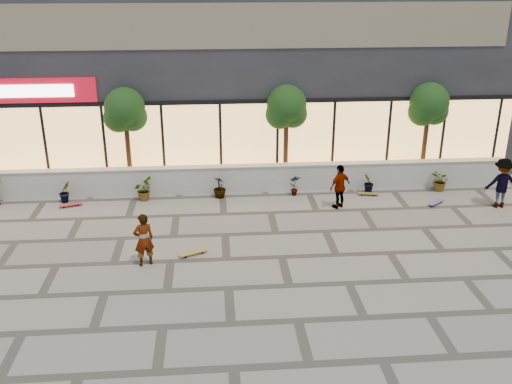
{
  "coord_description": "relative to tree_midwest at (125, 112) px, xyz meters",
  "views": [
    {
      "loc": [
        -0.31,
        -13.2,
        8.03
      ],
      "look_at": [
        1.02,
        3.63,
        1.3
      ],
      "focal_mm": 40.0,
      "sensor_mm": 36.0,
      "label": 1
    }
  ],
  "objects": [
    {
      "name": "skateboard_right_near",
      "position": [
        8.95,
        -1.5,
        -2.91
      ],
      "size": [
        0.78,
        0.34,
        0.09
      ],
      "rotation": [
        0.0,
        0.0,
        -0.2
      ],
      "color": "olive",
      "rests_on": "ground"
    },
    {
      "name": "retail_building",
      "position": [
        3.5,
        4.79,
        1.26
      ],
      "size": [
        24.0,
        9.17,
        8.5
      ],
      "color": "#25252A",
      "rests_on": "ground"
    },
    {
      "name": "tree_east",
      "position": [
        11.5,
        0.0,
        0.0
      ],
      "size": [
        1.6,
        1.5,
        3.92
      ],
      "color": "#472619",
      "rests_on": "ground"
    },
    {
      "name": "ground",
      "position": [
        3.5,
        -7.7,
        -2.99
      ],
      "size": [
        80.0,
        80.0,
        0.0
      ],
      "primitive_type": "plane",
      "color": "gray",
      "rests_on": "ground"
    },
    {
      "name": "shrub_g",
      "position": [
        11.8,
        -1.25,
        -2.58
      ],
      "size": [
        0.77,
        0.84,
        0.81
      ],
      "primitive_type": "imported",
      "rotation": [
        0.0,
        0.0,
        4.92
      ],
      "color": "#113714",
      "rests_on": "ground"
    },
    {
      "name": "shrub_e",
      "position": [
        6.2,
        -1.25,
        -2.58
      ],
      "size": [
        0.46,
        0.35,
        0.81
      ],
      "primitive_type": "imported",
      "rotation": [
        0.0,
        0.0,
        3.28
      ],
      "color": "#113714",
      "rests_on": "ground"
    },
    {
      "name": "skateboard_right_far",
      "position": [
        11.16,
        -2.53,
        -2.9
      ],
      "size": [
        0.76,
        0.66,
        0.1
      ],
      "rotation": [
        0.0,
        0.0,
        0.67
      ],
      "color": "#574A88",
      "rests_on": "ground"
    },
    {
      "name": "tree_mideast",
      "position": [
        6.0,
        0.0,
        0.0
      ],
      "size": [
        1.6,
        1.5,
        3.92
      ],
      "color": "#472619",
      "rests_on": "ground"
    },
    {
      "name": "tree_midwest",
      "position": [
        0.0,
        0.0,
        0.0
      ],
      "size": [
        1.6,
        1.5,
        3.92
      ],
      "color": "#472619",
      "rests_on": "ground"
    },
    {
      "name": "skateboard_center",
      "position": [
        2.51,
        -5.74,
        -2.9
      ],
      "size": [
        0.89,
        0.57,
        0.11
      ],
      "rotation": [
        0.0,
        0.0,
        0.44
      ],
      "color": "olive",
      "rests_on": "ground"
    },
    {
      "name": "shrub_d",
      "position": [
        3.4,
        -1.25,
        -2.58
      ],
      "size": [
        0.64,
        0.64,
        0.81
      ],
      "primitive_type": "imported",
      "rotation": [
        0.0,
        0.0,
        2.46
      ],
      "color": "#113714",
      "rests_on": "ground"
    },
    {
      "name": "shrub_b",
      "position": [
        -2.2,
        -1.25,
        -2.58
      ],
      "size": [
        0.57,
        0.57,
        0.81
      ],
      "primitive_type": "imported",
      "rotation": [
        0.0,
        0.0,
        0.82
      ],
      "color": "#113714",
      "rests_on": "ground"
    },
    {
      "name": "skater_center",
      "position": [
        1.16,
        -6.21,
        -2.19
      ],
      "size": [
        0.68,
        0.57,
        1.59
      ],
      "primitive_type": "imported",
      "rotation": [
        0.0,
        0.0,
        3.52
      ],
      "color": "silver",
      "rests_on": "ground"
    },
    {
      "name": "skater_right_near",
      "position": [
        7.61,
        -2.54,
        -2.18
      ],
      "size": [
        1.0,
        0.84,
        1.6
      ],
      "primitive_type": "imported",
      "rotation": [
        0.0,
        0.0,
        3.72
      ],
      "color": "silver",
      "rests_on": "ground"
    },
    {
      "name": "skateboard_left",
      "position": [
        -1.94,
        -1.71,
        -2.91
      ],
      "size": [
        0.82,
        0.45,
        0.1
      ],
      "rotation": [
        0.0,
        0.0,
        0.33
      ],
      "color": "red",
      "rests_on": "ground"
    },
    {
      "name": "planter_wall",
      "position": [
        3.5,
        -0.7,
        -2.46
      ],
      "size": [
        22.0,
        0.42,
        1.04
      ],
      "color": "silver",
      "rests_on": "ground"
    },
    {
      "name": "shrub_f",
      "position": [
        9.0,
        -1.25,
        -2.58
      ],
      "size": [
        0.55,
        0.57,
        0.81
      ],
      "primitive_type": "imported",
      "rotation": [
        0.0,
        0.0,
        4.1
      ],
      "color": "#113714",
      "rests_on": "ground"
    },
    {
      "name": "shrub_c",
      "position": [
        0.6,
        -1.25,
        -2.58
      ],
      "size": [
        0.68,
        0.77,
        0.81
      ],
      "primitive_type": "imported",
      "rotation": [
        0.0,
        0.0,
        1.64
      ],
      "color": "#113714",
      "rests_on": "ground"
    },
    {
      "name": "skater_right_far",
      "position": [
        13.3,
        -2.9,
        -2.09
      ],
      "size": [
        1.19,
        0.72,
        1.8
      ],
      "primitive_type": "imported",
      "rotation": [
        0.0,
        0.0,
        3.09
      ],
      "color": "maroon",
      "rests_on": "ground"
    }
  ]
}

